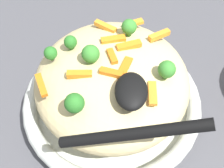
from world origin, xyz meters
name	(u,v)px	position (x,y,z in m)	size (l,w,h in m)	color
ground_plane	(112,112)	(0.00, 0.00, 0.00)	(2.40, 2.40, 0.00)	#4C4C51
serving_bowl	(112,103)	(0.00, 0.00, 0.03)	(0.28, 0.28, 0.05)	silver
pasta_mound	(112,80)	(0.00, 0.00, 0.09)	(0.23, 0.22, 0.09)	#DBC689
carrot_piece_0	(159,35)	(-0.06, 0.07, 0.13)	(0.03, 0.01, 0.01)	orange
carrot_piece_1	(113,57)	(-0.01, 0.00, 0.13)	(0.03, 0.01, 0.01)	orange
carrot_piece_2	(125,66)	(0.01, 0.02, 0.13)	(0.03, 0.01, 0.01)	orange
carrot_piece_3	(129,46)	(-0.03, 0.02, 0.13)	(0.04, 0.01, 0.01)	orange
carrot_piece_4	(105,26)	(-0.07, -0.01, 0.13)	(0.04, 0.01, 0.01)	orange
carrot_piece_5	(111,73)	(0.02, 0.00, 0.13)	(0.03, 0.01, 0.01)	orange
carrot_piece_6	(153,93)	(0.05, 0.05, 0.13)	(0.03, 0.01, 0.01)	orange
carrot_piece_7	(131,85)	(0.04, 0.03, 0.13)	(0.03, 0.01, 0.01)	orange
carrot_piece_8	(133,23)	(-0.08, 0.03, 0.13)	(0.03, 0.01, 0.01)	orange
carrot_piece_9	(79,74)	(0.02, -0.04, 0.13)	(0.03, 0.01, 0.01)	orange
carrot_piece_10	(41,85)	(0.04, -0.09, 0.13)	(0.04, 0.01, 0.01)	orange
carrot_piece_11	(115,40)	(-0.04, 0.00, 0.13)	(0.03, 0.01, 0.01)	orange
broccoli_floret_0	(91,52)	(0.00, -0.03, 0.14)	(0.02, 0.02, 0.03)	#377928
broccoli_floret_1	(129,27)	(-0.06, 0.02, 0.14)	(0.02, 0.02, 0.03)	#377928
broccoli_floret_2	(167,69)	(0.02, 0.07, 0.14)	(0.02, 0.02, 0.03)	#377928
broccoli_floret_3	(74,103)	(0.07, -0.04, 0.14)	(0.02, 0.02, 0.03)	#296820
broccoli_floret_4	(70,42)	(-0.03, -0.06, 0.14)	(0.02, 0.02, 0.02)	#296820
broccoli_floret_5	(51,53)	(-0.01, -0.08, 0.13)	(0.02, 0.02, 0.02)	#296820
serving_spoon	(131,104)	(0.08, 0.02, 0.15)	(0.11, 0.15, 0.07)	black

